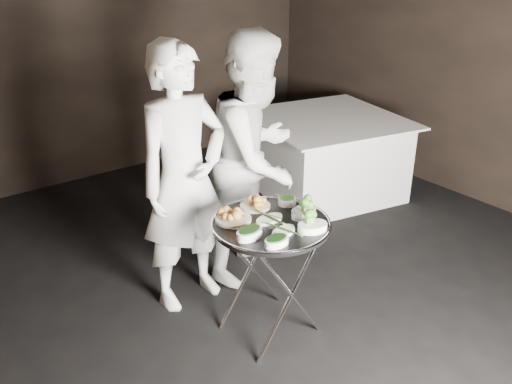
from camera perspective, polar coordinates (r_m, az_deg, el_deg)
floor at (r=3.55m, az=2.95°, el=-17.12°), size 6.00×7.00×0.05m
wall_back at (r=5.84m, az=-20.43°, el=14.97°), size 6.00×0.05×3.00m
tray_stand at (r=3.47m, az=1.53°, el=-8.50°), size 0.53×0.45×0.78m
serving_tray at (r=3.29m, az=1.59°, el=-3.38°), size 0.73×0.73×0.04m
potato_plate_a at (r=3.29m, az=-2.41°, el=-2.48°), size 0.22×0.22×0.08m
potato_plate_b at (r=3.46m, az=-0.09°, el=-1.15°), size 0.20×0.20×0.07m
greens_bowl at (r=3.50m, az=3.28°, el=-0.83°), size 0.12×0.12×0.07m
asparagus_plate_a at (r=3.30m, az=1.41°, el=-2.78°), size 0.20×0.12×0.04m
asparagus_plate_b at (r=3.16m, az=2.92°, el=-4.07°), size 0.20×0.15×0.04m
spinach_bowl_a at (r=3.11m, az=-0.69°, el=-4.22°), size 0.20×0.15×0.07m
spinach_bowl_b at (r=3.04m, az=2.19°, el=-5.09°), size 0.16×0.11×0.06m
broccoli_bowl_a at (r=3.35m, az=5.03°, el=-2.03°), size 0.20×0.16×0.08m
broccoli_bowl_b at (r=3.20m, az=5.97°, el=-3.50°), size 0.21×0.18×0.07m
serving_utensils at (r=3.32m, az=1.09°, el=-2.00°), size 0.57×0.41×0.01m
waiter_left at (r=3.61m, az=-7.58°, el=1.26°), size 0.70×0.49×1.83m
waiter_right at (r=3.96m, az=0.12°, el=3.66°), size 1.10×1.00×1.84m
dining_table at (r=5.52m, az=7.31°, el=3.86°), size 1.38×1.38×0.79m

